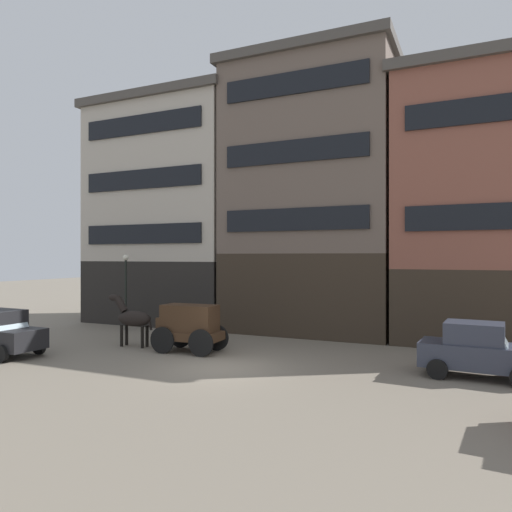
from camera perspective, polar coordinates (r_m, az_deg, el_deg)
The scene contains 10 objects.
ground_plane at distance 17.60m, azimuth -4.06°, elevation -13.24°, with size 120.00×120.00×0.00m, color slate.
building_far_left at distance 30.33m, azimuth -9.90°, elevation 5.26°, with size 9.78×6.59×13.56m.
building_center_left at distance 26.36m, azimuth 6.88°, elevation 7.25°, with size 9.21×6.59×14.64m.
building_center_right at distance 25.06m, azimuth 26.67°, elevation 5.53°, with size 9.22×6.59×12.82m.
cargo_wagon at distance 20.39m, azimuth -8.06°, elevation -8.13°, with size 2.97×1.63×1.98m.
draft_horse at distance 22.08m, azimuth -14.58°, elevation -7.19°, with size 2.35×0.68×2.30m.
sedan_dark at distance 17.61m, azimuth 25.06°, elevation -10.20°, with size 3.80×2.06×1.83m.
sedan_light at distance 22.12m, azimuth -28.30°, elevation -8.10°, with size 3.74×1.93×1.83m.
streetlamp_curbside at distance 26.88m, azimuth -15.33°, elevation -2.91°, with size 0.32×0.32×4.12m.
fire_hydrant_curbside at distance 24.35m, azimuth -6.23°, elevation -8.52°, with size 0.24×0.24×0.83m.
Camera 1 is at (8.19, -15.05, 4.02)m, focal length 33.41 mm.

